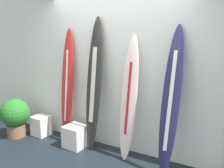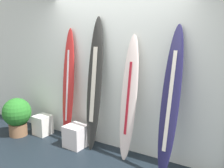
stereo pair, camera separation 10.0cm
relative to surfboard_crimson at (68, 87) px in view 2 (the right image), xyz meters
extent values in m
cube|color=silver|center=(0.88, 0.26, 0.41)|extent=(7.20, 0.20, 2.80)
ellipsoid|color=#B52423|center=(0.00, 0.00, 0.02)|extent=(0.26, 0.27, 2.02)
cube|color=white|center=(0.00, -0.03, 0.02)|extent=(0.03, 0.14, 1.26)
cone|color=black|center=(0.00, -0.05, -0.81)|extent=(0.07, 0.08, 0.11)
ellipsoid|color=black|center=(0.60, -0.03, 0.11)|extent=(0.28, 0.36, 2.20)
cube|color=beige|center=(0.60, -0.07, 0.11)|extent=(0.08, 0.17, 1.22)
ellipsoid|color=silver|center=(1.25, -0.04, -0.03)|extent=(0.28, 0.35, 1.93)
cube|color=#A91927|center=(1.25, -0.07, -0.02)|extent=(0.04, 0.17, 1.10)
cone|color=black|center=(1.25, -0.11, -0.82)|extent=(0.07, 0.08, 0.11)
ellipsoid|color=#23214E|center=(1.91, -0.10, 0.04)|extent=(0.27, 0.48, 2.07)
cube|color=silver|center=(1.91, -0.13, 0.05)|extent=(0.06, 0.28, 1.34)
cube|color=silver|center=(0.30, -0.18, -0.80)|extent=(0.36, 0.36, 0.38)
cube|color=white|center=(-0.59, -0.12, -0.81)|extent=(0.30, 0.30, 0.37)
cylinder|color=#875E40|center=(-0.95, -0.40, -0.88)|extent=(0.34, 0.34, 0.24)
sphere|color=#277025|center=(-0.95, -0.40, -0.53)|extent=(0.53, 0.53, 0.53)
camera|label=1|loc=(2.90, -3.36, 0.98)|focal=40.47mm
camera|label=2|loc=(2.99, -3.31, 0.98)|focal=40.47mm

